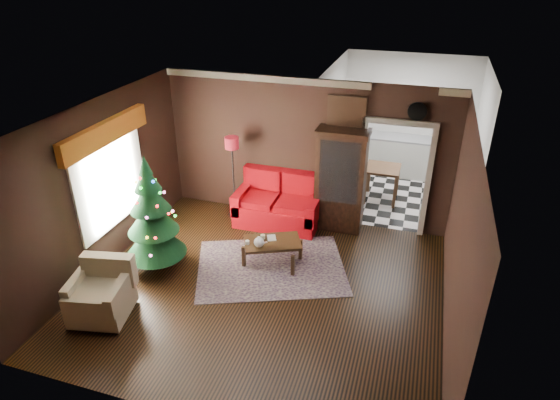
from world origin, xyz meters
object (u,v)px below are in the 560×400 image
(wall_clock, at_px, (417,111))
(teapot, at_px, (259,242))
(kitchen_table, at_px, (382,184))
(armchair, at_px, (99,291))
(coffee_table, at_px, (273,252))
(christmas_tree, at_px, (152,214))
(loveseat, at_px, (278,201))
(floor_lamp, at_px, (233,178))
(curio_cabinet, at_px, (340,183))

(wall_clock, bearing_deg, teapot, -138.42)
(wall_clock, xyz_separation_m, kitchen_table, (-0.55, 1.25, -2.00))
(armchair, distance_m, kitchen_table, 6.06)
(coffee_table, height_order, teapot, teapot)
(christmas_tree, height_order, wall_clock, wall_clock)
(armchair, xyz_separation_m, wall_clock, (3.98, 3.75, 1.92))
(christmas_tree, height_order, coffee_table, christmas_tree)
(loveseat, distance_m, christmas_tree, 2.58)
(teapot, height_order, wall_clock, wall_clock)
(floor_lamp, height_order, kitchen_table, floor_lamp)
(curio_cabinet, xyz_separation_m, christmas_tree, (-2.63, -2.26, 0.10))
(christmas_tree, bearing_deg, kitchen_table, 48.39)
(kitchen_table, bearing_deg, loveseat, -137.49)
(loveseat, bearing_deg, christmas_tree, -125.90)
(loveseat, bearing_deg, teapot, -84.07)
(christmas_tree, distance_m, armchair, 1.44)
(loveseat, distance_m, curio_cabinet, 1.25)
(loveseat, relative_size, floor_lamp, 1.00)
(loveseat, bearing_deg, kitchen_table, 42.51)
(floor_lamp, xyz_separation_m, coffee_table, (1.25, -1.37, -0.61))
(teapot, distance_m, kitchen_table, 3.59)
(christmas_tree, relative_size, teapot, 9.63)
(loveseat, xyz_separation_m, coffee_table, (0.32, -1.32, -0.28))
(loveseat, xyz_separation_m, kitchen_table, (1.80, 1.65, -0.12))
(loveseat, relative_size, armchair, 2.04)
(curio_cabinet, xyz_separation_m, kitchen_table, (0.65, 1.43, -0.57))
(teapot, xyz_separation_m, kitchen_table, (1.64, 3.19, -0.15))
(loveseat, bearing_deg, coffee_table, -76.42)
(floor_lamp, relative_size, kitchen_table, 2.26)
(curio_cabinet, relative_size, teapot, 9.71)
(coffee_table, height_order, wall_clock, wall_clock)
(christmas_tree, xyz_separation_m, teapot, (1.64, 0.50, -0.52))
(floor_lamp, xyz_separation_m, armchair, (-0.70, -3.40, -0.37))
(coffee_table, bearing_deg, curio_cabinet, 61.58)
(christmas_tree, distance_m, teapot, 1.79)
(christmas_tree, relative_size, coffee_table, 2.01)
(loveseat, height_order, wall_clock, wall_clock)
(coffee_table, bearing_deg, teapot, -125.04)
(armchair, height_order, kitchen_table, armchair)
(teapot, bearing_deg, curio_cabinet, 60.68)
(curio_cabinet, relative_size, armchair, 2.28)
(curio_cabinet, xyz_separation_m, armchair, (-2.78, -3.57, -0.49))
(loveseat, distance_m, kitchen_table, 2.45)
(christmas_tree, distance_m, wall_clock, 4.73)
(loveseat, relative_size, christmas_tree, 0.90)
(loveseat, bearing_deg, armchair, -115.95)
(kitchen_table, bearing_deg, teapot, -117.19)
(curio_cabinet, bearing_deg, floor_lamp, -175.45)
(floor_lamp, distance_m, christmas_tree, 2.17)
(coffee_table, xyz_separation_m, wall_clock, (2.03, 1.72, 2.16))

